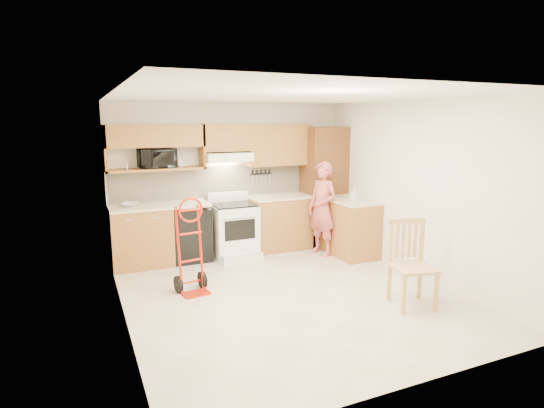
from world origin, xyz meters
TOP-DOWN VIEW (x-y plane):
  - floor at (0.00, 0.00)m, footprint 4.00×4.50m
  - ceiling at (0.00, 0.00)m, footprint 4.00×4.50m
  - wall_back at (0.00, 2.26)m, footprint 4.00×0.02m
  - wall_front at (0.00, -2.26)m, footprint 4.00×0.02m
  - wall_left at (-2.01, 0.00)m, footprint 0.02×4.50m
  - wall_right at (2.01, 0.00)m, footprint 0.02×4.50m
  - backsplash at (0.00, 2.23)m, footprint 3.92×0.03m
  - lower_cab_left at (-1.55, 1.95)m, footprint 0.90×0.60m
  - dishwasher at (-0.80, 1.95)m, footprint 0.60×0.60m
  - lower_cab_right at (0.83, 1.95)m, footprint 1.14×0.60m
  - countertop_left at (-1.25, 1.95)m, footprint 1.50×0.63m
  - countertop_right at (0.83, 1.95)m, footprint 1.14×0.63m
  - cab_return_right at (1.70, 1.15)m, footprint 0.60×1.00m
  - countertop_return at (1.70, 1.15)m, footprint 0.63×1.00m
  - pantry_tall at (1.65, 1.95)m, footprint 0.70×0.60m
  - upper_cab_left at (-1.25, 2.08)m, footprint 1.50×0.33m
  - upper_shelf_mw at (-1.25, 2.08)m, footprint 1.50×0.33m
  - upper_cab_center at (-0.12, 2.08)m, footprint 0.76×0.33m
  - upper_cab_right at (0.83, 2.08)m, footprint 1.14×0.33m
  - range_hood at (-0.12, 2.02)m, footprint 0.76×0.46m
  - knife_strip at (0.55, 2.21)m, footprint 0.40×0.05m
  - microwave at (-1.24, 2.08)m, footprint 0.57×0.41m
  - range at (-0.08, 1.79)m, footprint 0.70×0.92m
  - person at (1.29, 1.35)m, footprint 0.50×0.64m
  - hand_truck at (-1.10, 0.55)m, footprint 0.50×0.47m
  - dining_chair at (1.20, -0.95)m, footprint 0.58×0.61m
  - soap_bottle at (1.70, 1.04)m, footprint 0.11×0.11m
  - bowl at (-1.69, 1.95)m, footprint 0.32×0.32m

SIDE VIEW (x-z plane):
  - floor at x=0.00m, z-range -0.02..0.00m
  - dishwasher at x=-0.80m, z-range 0.00..0.85m
  - lower_cab_left at x=-1.55m, z-range 0.00..0.90m
  - lower_cab_right at x=0.83m, z-range 0.00..0.90m
  - cab_return_right at x=1.70m, z-range 0.00..0.90m
  - range at x=-0.08m, z-range 0.00..1.04m
  - dining_chair at x=1.20m, z-range 0.00..1.04m
  - hand_truck at x=-1.10m, z-range 0.00..1.13m
  - person at x=1.29m, z-range 0.00..1.56m
  - countertop_left at x=-1.25m, z-range 0.90..0.94m
  - countertop_right at x=0.83m, z-range 0.90..0.94m
  - countertop_return at x=1.70m, z-range 0.90..0.94m
  - bowl at x=-1.69m, z-range 0.94..1.00m
  - soap_bottle at x=1.70m, z-range 0.94..1.14m
  - pantry_tall at x=1.65m, z-range 0.00..2.10m
  - backsplash at x=0.00m, z-range 0.92..1.48m
  - knife_strip at x=0.55m, z-range 1.09..1.39m
  - wall_back at x=0.00m, z-range 0.00..2.50m
  - wall_front at x=0.00m, z-range 0.00..2.50m
  - wall_left at x=-2.01m, z-range 0.00..2.50m
  - wall_right at x=2.01m, z-range 0.00..2.50m
  - upper_shelf_mw at x=-1.25m, z-range 1.45..1.49m
  - range_hood at x=-0.12m, z-range 1.56..1.70m
  - microwave at x=-1.24m, z-range 1.49..1.79m
  - upper_cab_right at x=0.83m, z-range 1.45..2.15m
  - upper_cab_center at x=-0.12m, z-range 1.72..2.16m
  - upper_cab_left at x=-1.25m, z-range 1.81..2.15m
  - ceiling at x=0.00m, z-range 2.50..2.52m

